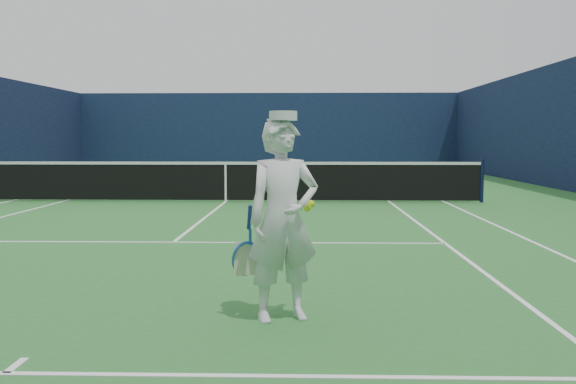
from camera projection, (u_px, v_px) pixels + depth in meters
name	position (u px, v px, depth m)	size (l,w,h in m)	color
ground	(226.00, 202.00, 16.14)	(80.00, 80.00, 0.00)	#286A2A
court_markings	(226.00, 201.00, 16.14)	(11.03, 23.83, 0.01)	white
windscreen_fence	(225.00, 122.00, 15.97)	(20.12, 36.12, 4.00)	#0F1B37
tennis_net	(226.00, 180.00, 16.09)	(12.88, 0.09, 1.07)	#141E4C
tennis_player	(283.00, 219.00, 5.54)	(0.86, 0.62, 1.81)	white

